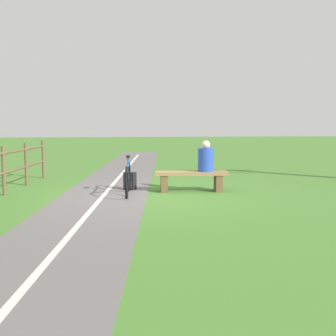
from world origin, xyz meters
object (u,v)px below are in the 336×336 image
(person_seated, at_px, (206,159))
(backpack, at_px, (130,181))
(bicycle, at_px, (128,178))
(bench, at_px, (191,178))

(person_seated, distance_m, backpack, 1.93)
(person_seated, distance_m, bicycle, 1.92)
(bench, height_order, bicycle, bicycle)
(bench, distance_m, person_seated, 0.57)
(bench, bearing_deg, backpack, -9.58)
(bench, relative_size, backpack, 4.01)
(bench, xyz_separation_m, person_seated, (-0.34, 0.02, 0.46))
(bicycle, height_order, backpack, bicycle)
(person_seated, bearing_deg, bicycle, 11.98)
(bench, relative_size, bicycle, 1.02)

